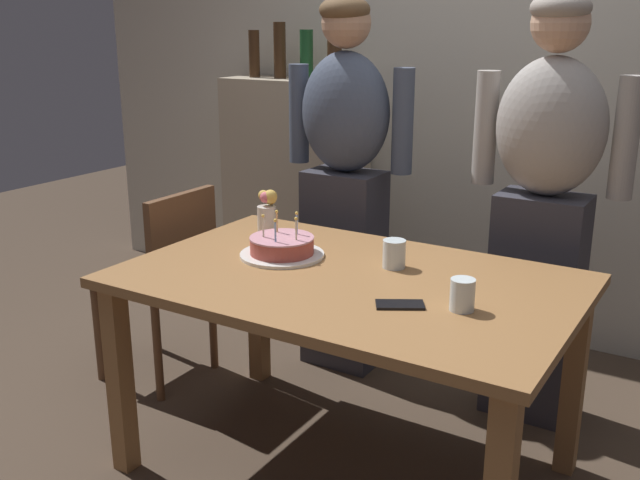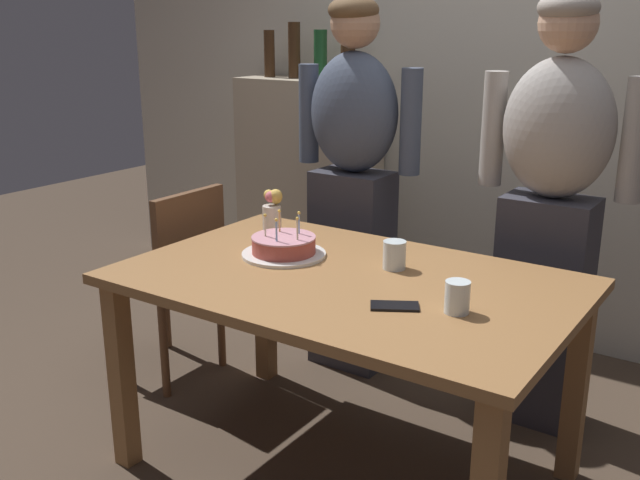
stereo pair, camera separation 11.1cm
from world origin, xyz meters
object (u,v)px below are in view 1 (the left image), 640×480
(water_glass_far, at_px, (394,254))
(person_woman_cardigan, at_px, (544,207))
(cell_phone, at_px, (400,305))
(person_man_bearded, at_px, (345,182))
(dining_chair, at_px, (167,271))
(birthday_cake, at_px, (282,247))
(water_glass_near, at_px, (462,295))
(flower_vase, at_px, (267,211))

(water_glass_far, xyz_separation_m, person_woman_cardigan, (0.34, 0.60, 0.08))
(water_glass_far, bearing_deg, person_woman_cardigan, 59.97)
(cell_phone, distance_m, person_man_bearded, 1.16)
(cell_phone, bearing_deg, dining_chair, 134.26)
(birthday_cake, xyz_separation_m, cell_phone, (0.57, -0.21, -0.03))
(water_glass_near, height_order, water_glass_far, water_glass_far)
(dining_chair, bearing_deg, water_glass_near, 78.93)
(water_glass_near, xyz_separation_m, person_woman_cardigan, (0.00, 0.84, 0.09))
(flower_vase, bearing_deg, cell_phone, -28.53)
(birthday_cake, bearing_deg, cell_phone, -20.32)
(water_glass_far, xyz_separation_m, cell_phone, (0.17, -0.31, -0.05))
(person_man_bearded, relative_size, person_woman_cardigan, 1.00)
(person_man_bearded, height_order, dining_chair, person_man_bearded)
(birthday_cake, distance_m, water_glass_far, 0.41)
(dining_chair, bearing_deg, person_man_bearded, 134.57)
(flower_vase, relative_size, dining_chair, 0.20)
(water_glass_near, relative_size, person_woman_cardigan, 0.06)
(water_glass_near, height_order, person_man_bearded, person_man_bearded)
(water_glass_far, xyz_separation_m, dining_chair, (-1.10, 0.04, -0.27))
(person_man_bearded, bearing_deg, water_glass_near, 136.16)
(water_glass_near, distance_m, cell_phone, 0.19)
(water_glass_far, bearing_deg, person_man_bearded, 131.95)
(dining_chair, bearing_deg, water_glass_far, 88.08)
(birthday_cake, distance_m, person_man_bearded, 0.72)
(birthday_cake, bearing_deg, dining_chair, 168.99)
(cell_phone, height_order, person_man_bearded, person_man_bearded)
(water_glass_far, distance_m, dining_chair, 1.14)
(person_man_bearded, bearing_deg, person_woman_cardigan, -180.00)
(water_glass_far, xyz_separation_m, person_man_bearded, (-0.54, 0.60, 0.08))
(water_glass_near, distance_m, person_woman_cardigan, 0.85)
(birthday_cake, bearing_deg, water_glass_far, 14.03)
(birthday_cake, bearing_deg, person_woman_cardigan, 43.08)
(cell_phone, bearing_deg, birthday_cake, 129.23)
(water_glass_far, height_order, person_man_bearded, person_man_bearded)
(cell_phone, height_order, flower_vase, flower_vase)
(water_glass_near, height_order, flower_vase, flower_vase)
(water_glass_near, xyz_separation_m, cell_phone, (-0.17, -0.07, -0.04))
(cell_phone, bearing_deg, person_man_bearded, 97.49)
(water_glass_far, height_order, person_woman_cardigan, person_woman_cardigan)
(person_man_bearded, bearing_deg, cell_phone, 127.95)
(dining_chair, bearing_deg, person_woman_cardigan, 111.12)
(water_glass_near, bearing_deg, flower_vase, 159.24)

